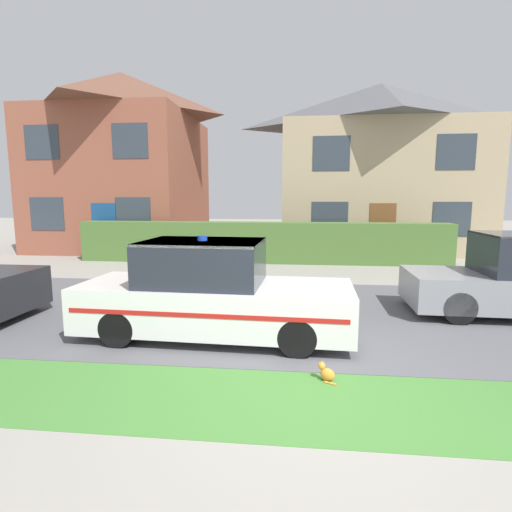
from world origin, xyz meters
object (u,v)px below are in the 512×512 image
object	(u,v)px
police_car	(212,294)
house_right	(378,167)
house_left	(124,160)
cat	(326,373)

from	to	relation	value
police_car	house_right	distance (m)	13.48
house_right	police_car	bearing A→B (deg)	-111.68
police_car	house_right	world-z (taller)	house_right
police_car	house_left	bearing A→B (deg)	121.56
cat	house_right	xyz separation A→B (m)	(3.09, 13.69, 3.56)
police_car	house_right	size ratio (longest dim) A/B	0.52
cat	house_right	distance (m)	14.48
cat	house_left	distance (m)	16.35
house_right	house_left	bearing A→B (deg)	-178.62
house_left	house_right	distance (m)	11.58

